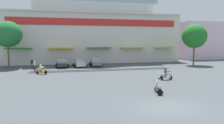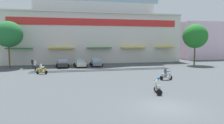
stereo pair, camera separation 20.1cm
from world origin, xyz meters
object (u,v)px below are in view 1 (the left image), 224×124
at_px(scooter_rider_0, 166,75).
at_px(parked_car_1, 80,63).
at_px(pedestrian_0, 35,65).
at_px(pedestrian_1, 32,63).
at_px(parked_car_0, 62,63).
at_px(parked_car_2, 96,62).
at_px(scooter_rider_2, 159,87).
at_px(plaza_tree_0, 7,34).
at_px(scooter_rider_1, 41,70).
at_px(plaza_tree_1, 194,36).

bearing_deg(scooter_rider_0, parked_car_1, 120.76).
relative_size(pedestrian_0, pedestrian_1, 0.97).
relative_size(scooter_rider_0, pedestrian_1, 0.89).
height_order(parked_car_0, scooter_rider_0, scooter_rider_0).
height_order(parked_car_0, pedestrian_1, pedestrian_1).
relative_size(parked_car_2, pedestrian_1, 2.63).
distance_m(parked_car_1, scooter_rider_2, 21.87).
bearing_deg(parked_car_1, plaza_tree_0, 173.83).
xyz_separation_m(scooter_rider_2, pedestrian_0, (-12.52, 18.07, 0.29)).
relative_size(parked_car_1, scooter_rider_1, 2.58).
bearing_deg(parked_car_2, plaza_tree_0, 177.95).
bearing_deg(parked_car_0, plaza_tree_1, -5.39).
height_order(plaza_tree_0, scooter_rider_0, plaza_tree_0).
bearing_deg(scooter_rider_1, pedestrian_0, 109.00).
relative_size(parked_car_2, scooter_rider_1, 2.82).
relative_size(plaza_tree_0, pedestrian_1, 4.84).
height_order(plaza_tree_1, scooter_rider_0, plaza_tree_1).
bearing_deg(pedestrian_1, pedestrian_0, -74.57).
xyz_separation_m(parked_car_0, parked_car_1, (3.09, -0.28, -0.02)).
bearing_deg(parked_car_1, parked_car_0, 174.75).
bearing_deg(plaza_tree_0, scooter_rider_2, -52.55).
distance_m(plaza_tree_1, parked_car_0, 25.56).
distance_m(parked_car_0, scooter_rider_1, 7.90).
bearing_deg(scooter_rider_1, scooter_rider_0, -28.52).
bearing_deg(pedestrian_0, parked_car_2, 20.87).
bearing_deg(scooter_rider_1, parked_car_0, 68.63).
relative_size(plaza_tree_0, parked_car_0, 1.84).
distance_m(scooter_rider_2, pedestrian_1, 24.80).
distance_m(plaza_tree_0, plaza_tree_1, 34.11).
relative_size(parked_car_1, scooter_rider_2, 2.63).
height_order(scooter_rider_1, pedestrian_1, pedestrian_1).
relative_size(parked_car_0, scooter_rider_2, 2.87).
distance_m(parked_car_1, scooter_rider_0, 17.74).
relative_size(scooter_rider_2, pedestrian_1, 0.91).
distance_m(scooter_rider_1, pedestrian_0, 4.13).
bearing_deg(plaza_tree_1, scooter_rider_0, -134.21).
height_order(plaza_tree_0, scooter_rider_2, plaza_tree_0).
distance_m(scooter_rider_0, scooter_rider_2, 7.13).
xyz_separation_m(parked_car_0, parked_car_2, (6.12, 0.48, -0.01)).
bearing_deg(parked_car_2, parked_car_1, -165.84).
xyz_separation_m(plaza_tree_1, pedestrian_0, (-29.20, -1.10, -4.67)).
bearing_deg(parked_car_1, scooter_rider_2, -76.22).
xyz_separation_m(scooter_rider_1, scooter_rider_2, (11.18, -14.17, 0.04)).
bearing_deg(plaza_tree_0, pedestrian_1, -22.35).
bearing_deg(pedestrian_1, parked_car_1, 2.30).
distance_m(parked_car_2, scooter_rider_2, 22.12).
distance_m(scooter_rider_2, pedestrian_0, 21.99).
height_order(parked_car_2, pedestrian_0, pedestrian_0).
xyz_separation_m(plaza_tree_0, plaza_tree_1, (33.94, -3.38, -0.25)).
xyz_separation_m(plaza_tree_0, scooter_rider_0, (21.13, -16.55, -5.23)).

